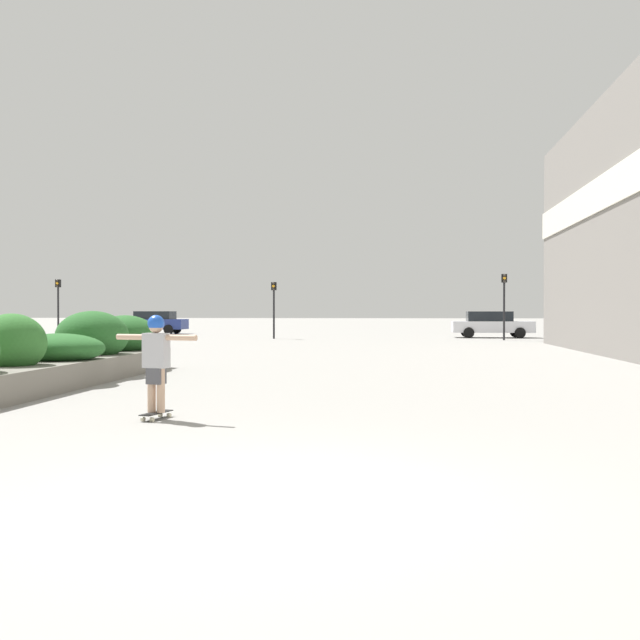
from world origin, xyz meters
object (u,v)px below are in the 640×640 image
Objects in this scene: traffic_light_left at (274,300)px; traffic_light_right at (504,295)px; skateboarder at (156,353)px; traffic_light_far_left at (58,298)px; car_leftmost at (153,322)px; car_center_left at (492,324)px; skateboard at (156,414)px.

traffic_light_left is 0.90× the size of traffic_light_right.
traffic_light_far_left is (-16.28, 29.56, 1.37)m from skateboarder.
car_center_left is (21.86, -4.55, -0.01)m from car_leftmost.
skateboarder is (0.00, 0.00, 0.86)m from skateboard.
traffic_light_left is at bearing 110.28° from skateboarder.
skateboard is at bearing -61.16° from traffic_light_far_left.
car_leftmost is 12.24m from traffic_light_left.
traffic_light_right reaches higher than car_center_left.
skateboard is at bearing -160.34° from car_leftmost.
car_leftmost is 22.33m from car_center_left.
skateboard is 0.47× the size of skateboarder.
traffic_light_left is at bearing -1.00° from traffic_light_far_left.
traffic_light_right is at bearing 86.12° from skateboard.
traffic_light_far_left reaches higher than traffic_light_left.
traffic_light_far_left reaches higher than skateboard.
car_leftmost is 1.34× the size of traffic_light_far_left.
skateboard is at bearing -15.10° from car_center_left.
skateboarder is at bearing -160.34° from car_leftmost.
car_center_left reaches higher than skateboard.
traffic_light_right is (8.90, 28.66, 2.31)m from skateboard.
car_leftmost is at bearing 123.05° from skateboarder.
traffic_light_left is 0.93× the size of traffic_light_far_left.
traffic_light_far_left is at bearing 156.64° from car_leftmost.
traffic_light_far_left is at bearing 179.00° from traffic_light_left.
traffic_light_right is at bearing 86.12° from skateboarder.
car_leftmost is 23.57m from traffic_light_right.
car_leftmost is at bearing 142.15° from traffic_light_left.
skateboarder is 0.31× the size of car_leftmost.
car_center_left is at bearing 88.28° from skateboarder.
car_leftmost is at bearing 159.73° from traffic_light_right.
skateboard is 39.09m from car_leftmost.
skateboarder is 0.30× the size of car_center_left.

